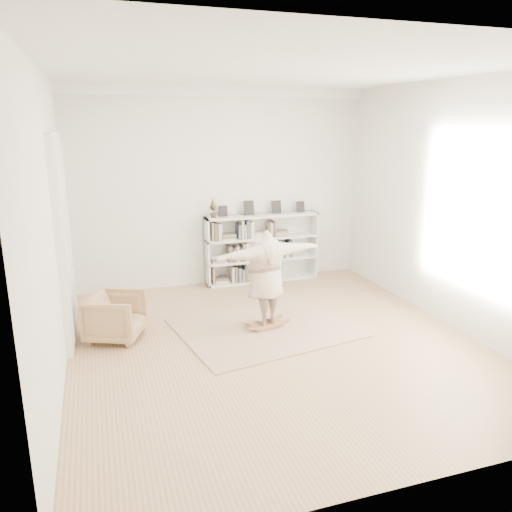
{
  "coord_description": "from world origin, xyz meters",
  "views": [
    {
      "loc": [
        -2.24,
        -6.0,
        2.97
      ],
      "look_at": [
        -0.16,
        0.4,
        1.18
      ],
      "focal_mm": 35.0,
      "sensor_mm": 36.0,
      "label": 1
    }
  ],
  "objects": [
    {
      "name": "doors",
      "position": [
        -2.7,
        1.3,
        1.4
      ],
      "size": [
        0.09,
        1.78,
        2.92
      ],
      "color": "white",
      "rests_on": "floor"
    },
    {
      "name": "person",
      "position": [
        0.05,
        0.56,
        0.83
      ],
      "size": [
        1.8,
        0.77,
        1.42
      ],
      "primitive_type": "imported",
      "rotation": [
        0.0,
        0.0,
        3.31
      ],
      "color": "#BEA28E",
      "rests_on": "rocker_board"
    },
    {
      "name": "floor",
      "position": [
        0.0,
        0.0,
        0.0
      ],
      "size": [
        6.0,
        6.0,
        0.0
      ],
      "primitive_type": "plane",
      "color": "#8E6D49",
      "rests_on": "ground"
    },
    {
      "name": "room_shell",
      "position": [
        0.0,
        2.94,
        3.51
      ],
      "size": [
        6.0,
        6.0,
        6.0
      ],
      "color": "silver",
      "rests_on": "floor"
    },
    {
      "name": "armchair",
      "position": [
        -2.1,
        0.86,
        0.33
      ],
      "size": [
        0.95,
        0.94,
        0.67
      ],
      "primitive_type": "imported",
      "rotation": [
        0.0,
        0.0,
        1.18
      ],
      "color": "tan",
      "rests_on": "floor"
    },
    {
      "name": "bookshelf",
      "position": [
        0.74,
        2.82,
        0.64
      ],
      "size": [
        2.2,
        0.35,
        1.64
      ],
      "color": "silver",
      "rests_on": "floor"
    },
    {
      "name": "rug",
      "position": [
        0.05,
        0.56,
        0.01
      ],
      "size": [
        2.81,
        2.4,
        0.02
      ],
      "primitive_type": "cube",
      "rotation": [
        0.0,
        0.0,
        0.17
      ],
      "color": "tan",
      "rests_on": "floor"
    },
    {
      "name": "rocker_board",
      "position": [
        0.05,
        0.56,
        0.07
      ],
      "size": [
        0.52,
        0.36,
        0.1
      ],
      "rotation": [
        0.0,
        0.0,
        0.17
      ],
      "color": "brown",
      "rests_on": "rug"
    }
  ]
}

